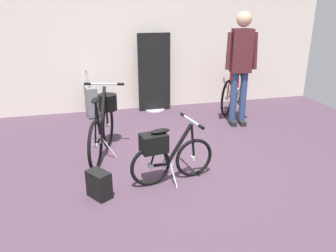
# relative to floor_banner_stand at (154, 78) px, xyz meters

# --- Properties ---
(ground_plane) EXTENTS (7.44, 7.44, 0.00)m
(ground_plane) POSITION_rel_floor_banner_stand_xyz_m (-0.33, -2.66, -0.63)
(ground_plane) COLOR #473342
(back_wall) EXTENTS (7.44, 0.10, 2.87)m
(back_wall) POSITION_rel_floor_banner_stand_xyz_m (-0.33, 0.27, 0.81)
(back_wall) COLOR silver
(back_wall) RESTS_ON ground_plane
(floor_banner_stand) EXTENTS (0.60, 0.36, 1.43)m
(floor_banner_stand) POSITION_rel_floor_banner_stand_xyz_m (0.00, 0.00, 0.00)
(floor_banner_stand) COLOR #B7B7BC
(floor_banner_stand) RESTS_ON ground_plane
(folding_bike_foreground) EXTENTS (1.00, 0.53, 0.72)m
(folding_bike_foreground) POSITION_rel_floor_banner_stand_xyz_m (-0.44, -2.69, -0.27)
(folding_bike_foreground) COLOR black
(folding_bike_foreground) RESTS_ON ground_plane
(display_bike_left) EXTENTS (0.94, 1.10, 0.97)m
(display_bike_left) POSITION_rel_floor_banner_stand_xyz_m (1.43, -0.35, -0.26)
(display_bike_left) COLOR black
(display_bike_left) RESTS_ON ground_plane
(display_bike_right) EXTENTS (0.55, 1.29, 0.93)m
(display_bike_right) POSITION_rel_floor_banner_stand_xyz_m (-1.06, -1.71, -0.20)
(display_bike_right) COLOR black
(display_bike_right) RESTS_ON ground_plane
(visitor_near_wall) EXTENTS (0.53, 0.32, 1.80)m
(visitor_near_wall) POSITION_rel_floor_banner_stand_xyz_m (1.18, -1.08, 0.42)
(visitor_near_wall) COLOR navy
(visitor_near_wall) RESTS_ON ground_plane
(rolling_suitcase) EXTENTS (0.22, 0.38, 0.83)m
(rolling_suitcase) POSITION_rel_floor_banner_stand_xyz_m (-1.16, -0.08, -0.35)
(rolling_suitcase) COLOR slate
(rolling_suitcase) RESTS_ON ground_plane
(backpack_on_floor) EXTENTS (0.27, 0.30, 0.29)m
(backpack_on_floor) POSITION_rel_floor_banner_stand_xyz_m (-1.19, -2.82, -0.48)
(backpack_on_floor) COLOR black
(backpack_on_floor) RESTS_ON ground_plane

